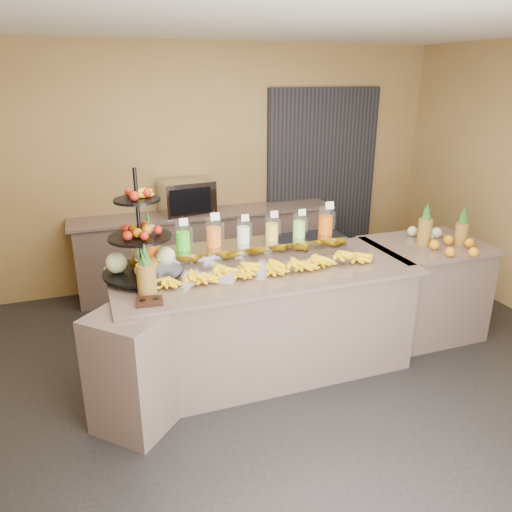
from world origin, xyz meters
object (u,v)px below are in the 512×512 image
oven_warmer (187,197)px  right_fruit_pile (448,240)px  fruit_stand (146,251)px  banana_heap (268,264)px  condiment_caddy (149,301)px  pitcher_tray (243,251)px

oven_warmer → right_fruit_pile: bearing=-51.3°
fruit_stand → right_fruit_pile: fruit_stand is taller
banana_heap → condiment_caddy: size_ratio=9.75×
fruit_stand → pitcher_tray: bearing=-9.9°
pitcher_tray → banana_heap: pitcher_tray is taller
pitcher_tray → banana_heap: bearing=-75.0°
pitcher_tray → right_fruit_pile: size_ratio=3.96×
fruit_stand → oven_warmer: (0.71, 1.80, -0.03)m
pitcher_tray → right_fruit_pile: bearing=-10.3°
banana_heap → fruit_stand: (-0.93, 0.21, 0.15)m
pitcher_tray → banana_heap: 0.36m
banana_heap → right_fruit_pile: (1.78, 0.00, 0.01)m
banana_heap → condiment_caddy: bearing=-164.6°
condiment_caddy → oven_warmer: size_ratio=0.32×
pitcher_tray → oven_warmer: 1.68m
pitcher_tray → fruit_stand: 0.86m
fruit_stand → banana_heap: bearing=-31.8°
banana_heap → oven_warmer: (-0.22, 2.01, 0.12)m
oven_warmer → condiment_caddy: bearing=-114.7°
pitcher_tray → condiment_caddy: bearing=-145.5°
condiment_caddy → oven_warmer: (0.77, 2.29, 0.18)m
right_fruit_pile → oven_warmer: (-2.00, 2.01, 0.11)m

